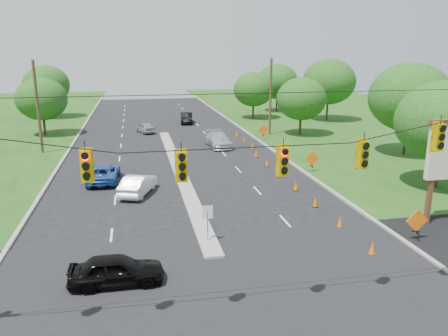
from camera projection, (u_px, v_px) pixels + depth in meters
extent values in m
plane|color=black|center=(233.00, 306.00, 17.24)|extent=(160.00, 160.00, 0.00)
cube|color=black|center=(233.00, 306.00, 17.24)|extent=(160.00, 14.00, 0.02)
cube|color=gray|center=(68.00, 152.00, 43.65)|extent=(0.25, 110.00, 0.16)
cube|color=gray|center=(262.00, 144.00, 47.60)|extent=(0.25, 110.00, 0.16)
cube|color=gray|center=(178.00, 170.00, 37.11)|extent=(1.00, 34.00, 0.18)
cylinder|color=gray|center=(208.00, 227.00, 22.69)|extent=(0.06, 0.06, 1.80)
cube|color=white|center=(207.00, 212.00, 22.48)|extent=(0.55, 0.04, 0.70)
cylinder|color=black|center=(241.00, 136.00, 14.49)|extent=(24.00, 0.04, 0.04)
cube|color=#E4B400|center=(86.00, 166.00, 13.71)|extent=(0.34, 0.24, 1.00)
cube|color=#E4B400|center=(182.00, 167.00, 14.34)|extent=(0.34, 0.24, 1.00)
cube|color=#E4B400|center=(283.00, 161.00, 15.03)|extent=(0.34, 0.24, 1.00)
cube|color=#E4B400|center=(363.00, 155.00, 15.59)|extent=(0.34, 0.24, 1.00)
cube|color=#E4B400|center=(439.00, 137.00, 16.05)|extent=(0.34, 0.24, 1.00)
cylinder|color=#422D1C|center=(38.00, 108.00, 42.02)|extent=(0.28, 0.28, 9.00)
cylinder|color=#422D1C|center=(270.00, 97.00, 51.64)|extent=(0.28, 0.28, 9.00)
cube|color=#59331E|center=(430.00, 188.00, 24.88)|extent=(0.25, 0.25, 4.40)
cone|color=#FF6400|center=(372.00, 248.00, 21.50)|extent=(0.32, 0.32, 0.70)
cone|color=#FF6400|center=(340.00, 222.00, 24.81)|extent=(0.32, 0.32, 0.70)
cone|color=#FF6400|center=(315.00, 202.00, 28.12)|extent=(0.32, 0.32, 0.70)
cone|color=#FF6400|center=(296.00, 186.00, 31.43)|extent=(0.32, 0.32, 0.70)
cone|color=#FF6400|center=(280.00, 173.00, 34.75)|extent=(0.32, 0.32, 0.70)
cone|color=#FF6400|center=(267.00, 163.00, 38.06)|extent=(0.32, 0.32, 0.70)
cone|color=#FF6400|center=(256.00, 154.00, 41.37)|extent=(0.32, 0.32, 0.70)
cone|color=#FF6400|center=(253.00, 146.00, 44.80)|extent=(0.32, 0.32, 0.70)
cone|color=#FF6400|center=(244.00, 139.00, 48.11)|extent=(0.32, 0.32, 0.70)
cone|color=#FF6400|center=(237.00, 134.00, 51.42)|extent=(0.32, 0.32, 0.70)
cube|color=black|center=(416.00, 231.00, 23.00)|extent=(0.06, 0.58, 0.26)
cube|color=black|center=(416.00, 231.00, 23.00)|extent=(0.06, 0.58, 0.26)
cube|color=orange|center=(417.00, 221.00, 22.84)|extent=(1.27, 0.05, 1.27)
cube|color=black|center=(312.00, 166.00, 36.24)|extent=(0.06, 0.58, 0.26)
cube|color=black|center=(312.00, 166.00, 36.24)|extent=(0.06, 0.58, 0.26)
cube|color=orange|center=(312.00, 159.00, 36.09)|extent=(1.27, 0.05, 1.27)
cube|color=black|center=(263.00, 135.00, 49.49)|extent=(0.06, 0.58, 0.26)
cube|color=black|center=(263.00, 135.00, 49.49)|extent=(0.06, 0.58, 0.26)
cube|color=orange|center=(263.00, 130.00, 49.33)|extent=(1.27, 0.05, 1.27)
cylinder|color=black|center=(44.00, 125.00, 52.02)|extent=(0.28, 0.28, 2.52)
ellipsoid|color=#194C14|center=(42.00, 99.00, 51.22)|extent=(5.88, 5.88, 5.04)
cylinder|color=black|center=(49.00, 108.00, 65.77)|extent=(0.28, 0.28, 2.88)
ellipsoid|color=#194C14|center=(46.00, 85.00, 64.86)|extent=(6.72, 6.72, 5.76)
cylinder|color=black|center=(437.00, 169.00, 31.75)|extent=(0.28, 0.28, 2.88)
ellipsoid|color=#194C14|center=(444.00, 121.00, 30.84)|extent=(6.72, 6.72, 5.76)
cylinder|color=black|center=(405.00, 139.00, 41.95)|extent=(0.28, 0.28, 3.24)
ellipsoid|color=#194C14|center=(410.00, 97.00, 40.92)|extent=(7.56, 7.56, 6.48)
cylinder|color=black|center=(300.00, 125.00, 52.22)|extent=(0.28, 0.28, 2.52)
ellipsoid|color=#194C14|center=(301.00, 99.00, 51.42)|extent=(5.88, 5.88, 5.04)
cylinder|color=black|center=(327.00, 109.00, 63.15)|extent=(0.28, 0.28, 3.24)
ellipsoid|color=#194C14|center=(329.00, 82.00, 62.13)|extent=(7.56, 7.56, 6.48)
cylinder|color=black|center=(277.00, 103.00, 72.82)|extent=(0.28, 0.28, 2.88)
ellipsoid|color=#194C14|center=(277.00, 82.00, 71.92)|extent=(6.72, 6.72, 5.76)
cylinder|color=black|center=(253.00, 110.00, 65.07)|extent=(0.28, 0.28, 2.52)
ellipsoid|color=#194C14|center=(253.00, 89.00, 64.28)|extent=(5.88, 5.88, 5.04)
imported|color=black|center=(117.00, 270.00, 18.62)|extent=(4.04, 1.67, 1.37)
imported|color=white|center=(138.00, 184.00, 30.62)|extent=(2.90, 4.52, 1.41)
imported|color=#224D9B|center=(104.00, 173.00, 33.55)|extent=(2.49, 4.98, 1.35)
imported|color=#A2A0B2|center=(218.00, 140.00, 45.90)|extent=(2.33, 5.29, 1.51)
imported|color=#91919D|center=(145.00, 128.00, 53.90)|extent=(2.58, 3.99, 1.26)
imported|color=black|center=(186.00, 118.00, 61.08)|extent=(1.99, 4.64, 1.49)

